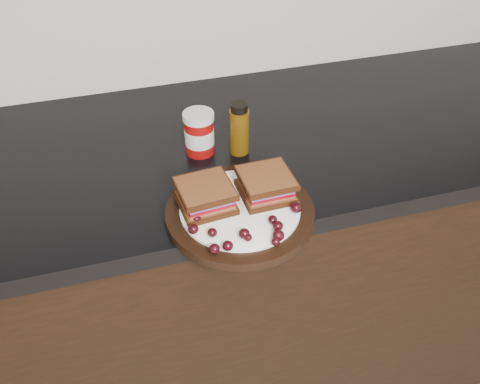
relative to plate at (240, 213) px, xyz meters
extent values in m
cube|color=black|center=(0.05, 0.25, -0.48)|extent=(3.96, 0.58, 0.86)
cube|color=black|center=(0.05, 0.25, -0.03)|extent=(3.98, 0.60, 0.04)
cylinder|color=black|center=(0.00, 0.00, 0.00)|extent=(0.28, 0.28, 0.02)
ellipsoid|color=black|center=(-0.10, -0.04, 0.02)|extent=(0.02, 0.02, 0.02)
ellipsoid|color=black|center=(-0.07, -0.06, 0.02)|extent=(0.02, 0.02, 0.02)
ellipsoid|color=black|center=(-0.07, -0.10, 0.02)|extent=(0.02, 0.02, 0.02)
ellipsoid|color=black|center=(-0.05, -0.10, 0.02)|extent=(0.02, 0.02, 0.02)
ellipsoid|color=black|center=(-0.02, -0.08, 0.02)|extent=(0.02, 0.02, 0.02)
ellipsoid|color=black|center=(-0.01, -0.09, 0.02)|extent=(0.01, 0.01, 0.01)
ellipsoid|color=black|center=(0.03, -0.11, 0.02)|extent=(0.02, 0.02, 0.01)
ellipsoid|color=black|center=(0.04, -0.10, 0.03)|extent=(0.02, 0.02, 0.02)
ellipsoid|color=black|center=(0.05, -0.08, 0.02)|extent=(0.02, 0.02, 0.02)
ellipsoid|color=black|center=(0.04, -0.06, 0.02)|extent=(0.02, 0.02, 0.02)
ellipsoid|color=black|center=(0.10, -0.04, 0.03)|extent=(0.02, 0.02, 0.02)
ellipsoid|color=black|center=(0.07, -0.01, 0.02)|extent=(0.02, 0.02, 0.02)
ellipsoid|color=black|center=(0.09, 0.00, 0.02)|extent=(0.02, 0.02, 0.02)
ellipsoid|color=black|center=(0.09, 0.04, 0.02)|extent=(0.02, 0.02, 0.01)
ellipsoid|color=black|center=(0.06, 0.05, 0.02)|extent=(0.02, 0.02, 0.01)
ellipsoid|color=black|center=(-0.02, 0.05, 0.02)|extent=(0.02, 0.02, 0.02)
ellipsoid|color=black|center=(-0.06, 0.03, 0.02)|extent=(0.02, 0.02, 0.02)
ellipsoid|color=black|center=(-0.07, 0.02, 0.02)|extent=(0.02, 0.02, 0.02)
ellipsoid|color=black|center=(-0.08, -0.01, 0.02)|extent=(0.02, 0.02, 0.02)
ellipsoid|color=black|center=(-0.09, -0.02, 0.02)|extent=(0.02, 0.02, 0.02)
ellipsoid|color=black|center=(-0.05, 0.03, 0.02)|extent=(0.02, 0.02, 0.02)
ellipsoid|color=black|center=(-0.05, 0.02, 0.02)|extent=(0.01, 0.01, 0.01)
ellipsoid|color=black|center=(-0.06, -0.01, 0.02)|extent=(0.02, 0.02, 0.01)
cylinder|color=maroon|center=(-0.03, 0.23, 0.04)|extent=(0.08, 0.08, 0.10)
cylinder|color=#4C3207|center=(0.06, 0.20, 0.05)|extent=(0.04, 0.04, 0.12)
camera|label=1|loc=(-0.21, -0.72, 0.67)|focal=40.00mm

